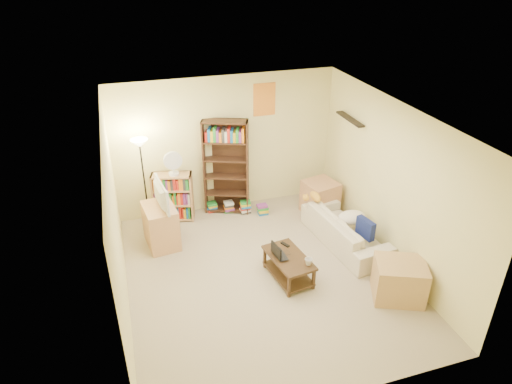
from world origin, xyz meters
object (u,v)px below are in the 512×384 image
tabby_cat (314,197)px  end_cabinet (399,280)px  tv_stand (161,226)px  short_bookshelf (173,197)px  tall_bookshelf (226,165)px  television (157,195)px  side_table (320,198)px  floor_lamp (141,159)px  laptop (283,254)px  desk_fan (173,163)px  coffee_table (289,265)px  sofa (346,230)px  mug (308,262)px

tabby_cat → end_cabinet: 2.13m
tv_stand → short_bookshelf: short_bookshelf is taller
tv_stand → tall_bookshelf: (1.31, 0.75, 0.58)m
television → side_table: size_ratio=1.20×
television → floor_lamp: bearing=8.2°
laptop → tabby_cat: bearing=-42.9°
laptop → desk_fan: size_ratio=0.78×
tabby_cat → coffee_table: (-0.92, -1.22, -0.35)m
coffee_table → side_table: size_ratio=1.47×
sofa → end_cabinet: end_cabinet is taller
tabby_cat → desk_fan: 2.49m
television → desk_fan: (0.37, 0.71, 0.20)m
tall_bookshelf → side_table: tall_bookshelf is taller
tv_stand → side_table: tv_stand is taller
desk_fan → sofa: bearing=-31.9°
tv_stand → desk_fan: desk_fan is taller
mug → tall_bookshelf: size_ratio=0.07×
tabby_cat → floor_lamp: size_ratio=0.25×
sofa → desk_fan: 3.12m
short_bookshelf → coffee_table: bearing=-42.8°
tall_bookshelf → desk_fan: size_ratio=4.04×
mug → short_bookshelf: 2.92m
tv_stand → mug: bearing=-49.1°
television → end_cabinet: 3.84m
sofa → television: television is taller
television → mug: bearing=-139.1°
desk_fan → floor_lamp: (-0.52, -0.15, 0.21)m
sofa → coffee_table: bearing=108.4°
tabby_cat → desk_fan: desk_fan is taller
coffee_table → end_cabinet: (1.33, -0.85, 0.04)m
sofa → side_table: (0.01, 1.05, 0.05)m
tall_bookshelf → floor_lamp: tall_bookshelf is taller
mug → side_table: size_ratio=0.19×
side_table → sofa: bearing=-90.7°
side_table → short_bookshelf: bearing=167.4°
television → coffee_table: bearing=-137.5°
mug → side_table: bearing=60.9°
floor_lamp → end_cabinet: size_ratio=2.47×
tabby_cat → end_cabinet: tabby_cat is taller
coffee_table → laptop: 0.18m
sofa → tv_stand: tv_stand is taller
television → end_cabinet: size_ratio=1.11×
laptop → television: television is taller
television → tall_bookshelf: bearing=-67.0°
tv_stand → side_table: 2.93m
mug → side_table: side_table is taller
tv_stand → tall_bookshelf: bearing=23.0°
sofa → coffee_table: (-1.23, -0.57, -0.02)m
desk_fan → coffee_table: bearing=-58.5°
sofa → television: 3.12m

